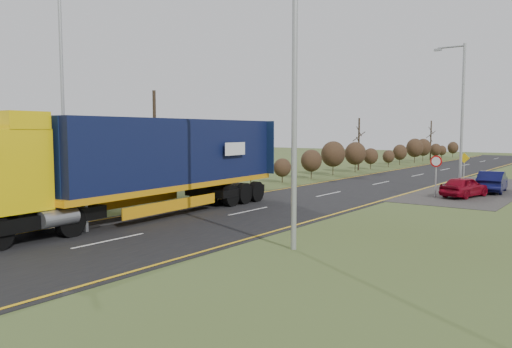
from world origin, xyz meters
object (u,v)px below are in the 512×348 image
Objects in this scene: car_red_hatchback at (464,187)px; car_blue_sedan at (492,182)px; lorry at (148,160)px; speed_sign at (436,168)px; streetlight_near at (291,84)px.

car_blue_sedan reaches higher than car_red_hatchback.
lorry is 21.58m from car_blue_sedan.
speed_sign reaches higher than car_blue_sedan.
lorry is at bearing 170.66° from streetlight_near.
streetlight_near is at bearing 79.29° from car_blue_sedan.
car_blue_sedan is 20.77m from streetlight_near.
speed_sign is (-1.35, -0.96, 1.11)m from car_red_hatchback.
car_red_hatchback is at bearing 85.72° from streetlight_near.
streetlight_near reaches higher than car_red_hatchback.
speed_sign is (-0.10, 15.67, -3.63)m from streetlight_near.
streetlight_near reaches higher than car_blue_sedan.
lorry is at bearing 71.35° from car_red_hatchback.
car_blue_sedan is at bearing 64.34° from speed_sign.
car_blue_sedan is (0.80, 3.51, 0.06)m from car_red_hatchback.
car_blue_sedan is 1.66× the size of speed_sign.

